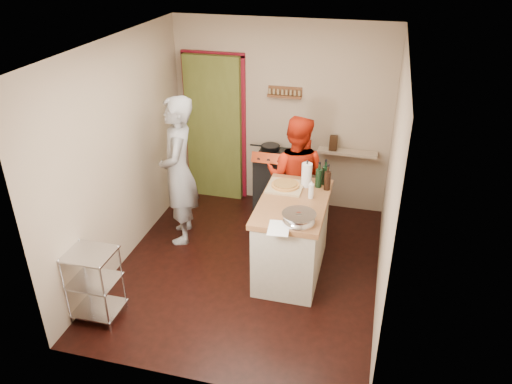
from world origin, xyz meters
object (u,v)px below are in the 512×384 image
wire_shelving (94,282)px  island (292,235)px  person_stripe (178,171)px  person_red (296,177)px  stove (278,182)px

wire_shelving → island: island is taller
wire_shelving → person_stripe: size_ratio=0.42×
island → person_stripe: bearing=166.1°
wire_shelving → person_stripe: person_stripe is taller
person_red → island: bearing=103.7°
stove → person_red: person_red is taller
island → person_stripe: (-1.51, 0.37, 0.45)m
person_stripe → person_red: person_stripe is taller
stove → island: island is taller
stove → person_stripe: (-1.05, -0.99, 0.50)m
wire_shelving → island: 2.19m
wire_shelving → person_red: (1.65, 2.13, 0.37)m
stove → person_stripe: person_stripe is taller
stove → wire_shelving: 2.94m
island → person_red: person_red is taller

